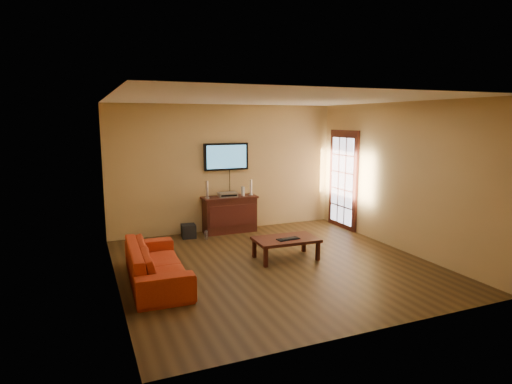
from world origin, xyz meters
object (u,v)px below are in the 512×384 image
keyboard (288,239)px  sofa (156,257)px  television (226,157)px  speaker_left (207,190)px  bottle (206,235)px  coffee_table (286,241)px  media_console (230,214)px  av_receiver (228,195)px  speaker_right (251,188)px  subwoofer (189,231)px  game_console (243,191)px

keyboard → sofa: bearing=-176.5°
television → speaker_left: television is taller
bottle → coffee_table: bearing=-61.1°
media_console → coffee_table: size_ratio=1.06×
television → av_receiver: bearing=-101.9°
television → speaker_right: 0.86m
media_console → sofa: same height
television → bottle: 1.74m
sofa → speaker_right: speaker_right is taller
subwoofer → keyboard: keyboard is taller
speaker_right → game_console: size_ratio=1.72×
television → subwoofer: size_ratio=3.53×
television → coffee_table: 2.62m
speaker_right → bottle: 1.46m
av_receiver → keyboard: av_receiver is taller
speaker_left → television: bearing=21.8°
media_console → keyboard: 2.19m
speaker_right → bottle: speaker_right is taller
television → game_console: (0.30, -0.20, -0.73)m
coffee_table → speaker_left: 2.30m
keyboard → media_console: bearing=98.0°
speaker_right → bottle: bearing=-161.0°
media_console → subwoofer: (-0.93, -0.11, -0.25)m
coffee_table → bottle: coffee_table is taller
speaker_right → media_console: bearing=-179.2°
sofa → subwoofer: sofa is taller
speaker_right → coffee_table: bearing=-95.2°
television → subwoofer: (-0.93, -0.29, -1.47)m
bottle → keyboard: keyboard is taller
sofa → speaker_right: size_ratio=5.84×
media_console → speaker_left: 0.74m
coffee_table → subwoofer: coffee_table is taller
coffee_table → subwoofer: bearing=122.0°
speaker_left → game_console: speaker_left is taller
media_console → keyboard: media_console is taller
television → sofa: 3.38m
sofa → keyboard: (2.24, 0.14, -0.01)m
sofa → bottle: size_ratio=10.15×
media_console → speaker_right: speaker_right is taller
speaker_right → av_receiver: 0.54m
subwoofer → game_console: bearing=8.3°
game_console → speaker_right: bearing=11.7°
speaker_left → av_receiver: (0.46, 0.02, -0.12)m
television → keyboard: 2.67m
speaker_right → keyboard: 2.25m
game_console → subwoofer: 1.43m
speaker_left → game_console: bearing=-0.1°
coffee_table → game_console: 2.14m
television → keyboard: television is taller
av_receiver → television: bearing=83.7°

